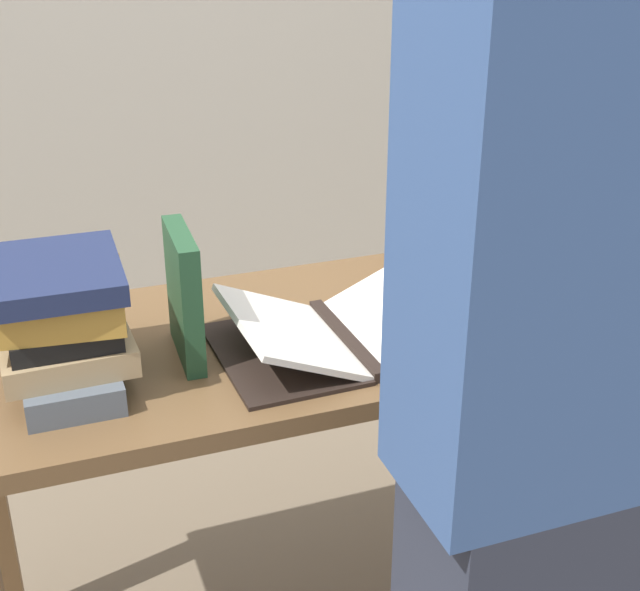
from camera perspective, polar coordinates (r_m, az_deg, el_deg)
The scene contains 7 objects.
reading_desk at distance 1.75m, azimuth -1.85°, elevation -5.98°, with size 1.29×0.58×0.77m.
open_book at distance 1.63m, azimuth 1.66°, elevation -2.24°, with size 0.48×0.33×0.09m.
book_stack_tall at distance 1.53m, azimuth -16.19°, elevation -1.72°, with size 0.23×0.29×0.22m.
book_standing_upright at distance 1.57m, azimuth -8.69°, elevation 0.01°, with size 0.04×0.19×0.23m.
reading_lamp at distance 1.86m, azimuth 6.95°, elevation 9.96°, with size 0.15×0.15×0.38m.
coffee_mug at distance 1.72m, azimuth 9.43°, elevation -0.32°, with size 0.10×0.08×0.10m.
person_reader at distance 1.16m, azimuth 14.06°, elevation -9.63°, with size 0.36×0.21×1.82m.
Camera 1 is at (-0.46, -1.43, 1.55)m, focal length 50.00 mm.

